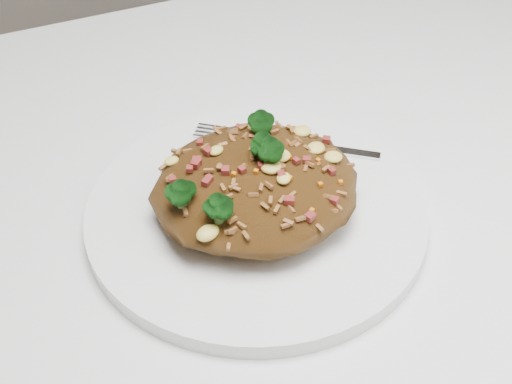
{
  "coord_description": "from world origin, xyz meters",
  "views": [
    {
      "loc": [
        -0.11,
        -0.35,
        1.14
      ],
      "look_at": [
        0.06,
        0.02,
        0.78
      ],
      "focal_mm": 50.0,
      "sensor_mm": 36.0,
      "label": 1
    }
  ],
  "objects_px": {
    "dining_table": "(199,331)",
    "fork": "(295,144)",
    "fried_rice": "(255,178)",
    "plate": "(256,213)"
  },
  "relations": [
    {
      "from": "plate",
      "to": "fork",
      "type": "xyz_separation_m",
      "value": [
        0.06,
        0.06,
        0.01
      ]
    },
    {
      "from": "fried_rice",
      "to": "plate",
      "type": "bearing_deg",
      "value": 5.58
    },
    {
      "from": "fork",
      "to": "plate",
      "type": "bearing_deg",
      "value": -100.19
    },
    {
      "from": "plate",
      "to": "fried_rice",
      "type": "relative_size",
      "value": 1.67
    },
    {
      "from": "fried_rice",
      "to": "fork",
      "type": "height_order",
      "value": "fried_rice"
    },
    {
      "from": "fried_rice",
      "to": "fork",
      "type": "relative_size",
      "value": 1.16
    },
    {
      "from": "dining_table",
      "to": "plate",
      "type": "xyz_separation_m",
      "value": [
        0.06,
        0.02,
        0.1
      ]
    },
    {
      "from": "dining_table",
      "to": "fork",
      "type": "xyz_separation_m",
      "value": [
        0.12,
        0.07,
        0.11
      ]
    },
    {
      "from": "dining_table",
      "to": "fork",
      "type": "height_order",
      "value": "fork"
    },
    {
      "from": "plate",
      "to": "fork",
      "type": "height_order",
      "value": "fork"
    }
  ]
}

